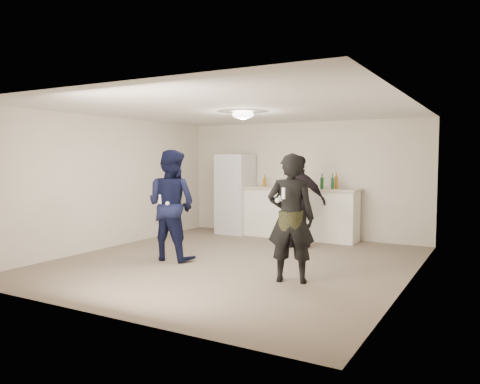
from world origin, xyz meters
The scene contains 21 objects.
floor centered at (0.00, 0.00, 0.00)m, with size 6.00×6.00×0.00m, color #6B5B4C.
ceiling centered at (0.00, 0.00, 2.50)m, with size 6.00×6.00×0.00m, color silver.
wall_back centered at (0.00, 3.00, 1.25)m, with size 6.00×6.00×0.00m, color beige.
wall_front centered at (0.00, -3.00, 1.25)m, with size 6.00×6.00×0.00m, color beige.
wall_left centered at (-2.75, 0.00, 1.25)m, with size 6.00×6.00×0.00m, color beige.
wall_right centered at (2.75, 0.00, 1.25)m, with size 6.00×6.00×0.00m, color beige.
counter centered at (0.00, 2.67, 0.53)m, with size 2.60×0.56×1.05m, color white.
counter_top centered at (0.00, 2.67, 1.07)m, with size 2.68×0.64×0.04m, color beige.
fridge centered at (-1.47, 2.60, 0.90)m, with size 0.70×0.70×1.80m, color silver.
fridge_handle centered at (-1.19, 2.23, 1.30)m, with size 0.02×0.02×0.60m, color silver.
ceiling_dome centered at (0.00, 0.30, 2.45)m, with size 0.36×0.36×0.16m, color white.
shaker centered at (-0.40, 2.76, 1.18)m, with size 0.08×0.08×0.17m, color #B3B2B7.
man centered at (-1.02, -0.35, 0.93)m, with size 0.90×0.70×1.86m, color #0F143E.
woman centered at (1.31, -0.69, 0.89)m, with size 0.65×0.43×1.78m, color black.
camo_shorts centered at (1.31, -0.69, 0.85)m, with size 0.34×0.34×0.28m, color #363C1B.
spectator centered at (0.47, 1.69, 0.88)m, with size 1.04×0.43×1.77m, color black.
remote_man centered at (-1.02, -0.63, 1.05)m, with size 0.04×0.04×0.15m, color silver.
nunchuk_man centered at (-0.90, -0.60, 0.98)m, with size 0.07×0.07×0.07m, color white.
remote_woman centered at (1.31, -0.94, 1.25)m, with size 0.04×0.04×0.15m, color white.
nunchuk_woman centered at (1.21, -0.91, 1.15)m, with size 0.07×0.07×0.07m, color white.
bottle_cluster centered at (0.28, 2.64, 1.20)m, with size 1.70×0.29×0.25m.
Camera 1 is at (3.83, -6.61, 1.71)m, focal length 35.00 mm.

